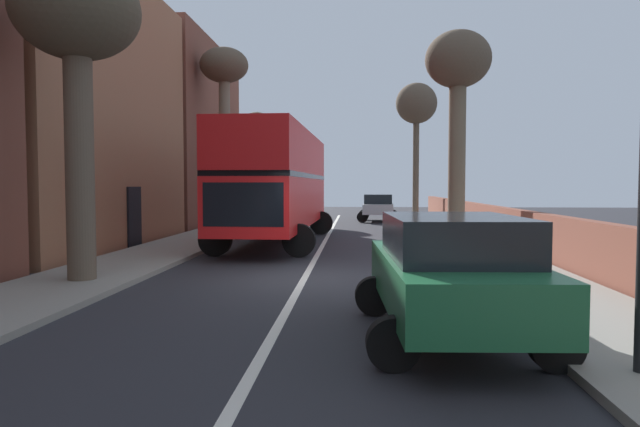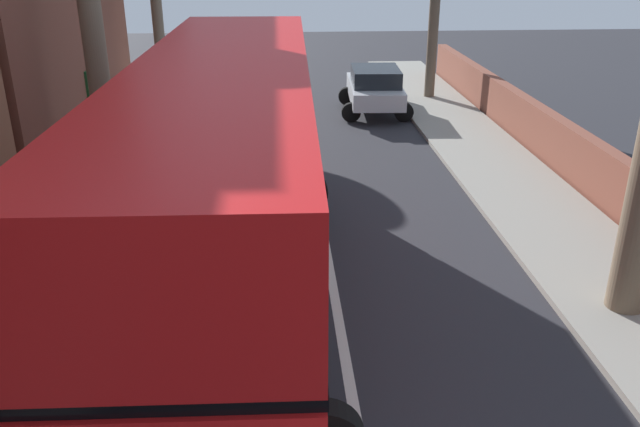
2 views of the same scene
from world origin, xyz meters
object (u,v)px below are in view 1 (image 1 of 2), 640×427
object	(u,v)px
double_decker_bus	(278,180)
street_tree_right_3	(416,107)
street_tree_right_1	(458,76)
street_tree_left_4	(224,81)
parked_car_green_right_3	(450,270)
street_tree_left_0	(77,26)
parked_car_silver_right_1	(378,206)
street_tree_left_6	(257,133)

from	to	relation	value
double_decker_bus	street_tree_right_3	size ratio (longest dim) A/B	1.38
street_tree_right_1	street_tree_left_4	distance (m)	12.20
double_decker_bus	parked_car_green_right_3	xyz separation A→B (m)	(4.20, -12.70, -1.37)
parked_car_green_right_3	street_tree_left_0	world-z (taller)	street_tree_left_0
street_tree_left_0	street_tree_left_4	distance (m)	15.29
street_tree_right_1	street_tree_right_3	bearing A→B (deg)	89.23
parked_car_green_right_3	street_tree_left_4	size ratio (longest dim) A/B	0.53
double_decker_bus	street_tree_right_1	distance (m)	7.35
parked_car_silver_right_1	parked_car_green_right_3	size ratio (longest dim) A/B	0.87
double_decker_bus	street_tree_right_3	distance (m)	16.76
double_decker_bus	street_tree_left_6	bearing A→B (deg)	102.99
street_tree_left_0	street_tree_right_3	xyz separation A→B (m)	(9.64, 23.52, 1.47)
double_decker_bus	street_tree_right_3	world-z (taller)	street_tree_right_3
street_tree_left_0	street_tree_right_1	bearing A→B (deg)	40.70
street_tree_left_4	parked_car_silver_right_1	bearing A→B (deg)	39.63
street_tree_right_1	street_tree_left_4	world-z (taller)	street_tree_left_4
street_tree_right_3	parked_car_silver_right_1	bearing A→B (deg)	-140.57
street_tree_right_3	street_tree_left_6	distance (m)	10.04
street_tree_left_0	street_tree_left_6	xyz separation A→B (m)	(-0.28, 23.23, -0.09)
double_decker_bus	street_tree_right_1	size ratio (longest dim) A/B	1.56
street_tree_right_3	double_decker_bus	bearing A→B (deg)	-114.16
street_tree_left_6	double_decker_bus	bearing A→B (deg)	-77.01
street_tree_right_3	street_tree_left_4	world-z (taller)	street_tree_left_4
street_tree_left_0	street_tree_left_4	size ratio (longest dim) A/B	0.79
double_decker_bus	street_tree_left_4	world-z (taller)	street_tree_left_4
street_tree_left_0	street_tree_left_6	bearing A→B (deg)	90.69
double_decker_bus	street_tree_left_4	distance (m)	8.70
parked_car_silver_right_1	street_tree_right_3	distance (m)	6.83
street_tree_right_1	street_tree_left_6	bearing A→B (deg)	122.72
street_tree_left_0	street_tree_left_4	xyz separation A→B (m)	(-0.42, 15.20, 1.63)
street_tree_left_4	double_decker_bus	bearing A→B (deg)	-61.46
street_tree_left_0	street_tree_right_1	distance (m)	12.45
street_tree_right_1	street_tree_left_6	world-z (taller)	street_tree_right_1
double_decker_bus	parked_car_silver_right_1	world-z (taller)	double_decker_bus
parked_car_green_right_3	street_tree_left_6	distance (m)	28.48
street_tree_left_4	street_tree_left_0	bearing A→B (deg)	-88.40
street_tree_left_0	street_tree_right_3	world-z (taller)	street_tree_right_3
parked_car_silver_right_1	street_tree_left_4	xyz separation A→B (m)	(-7.67, -6.35, 6.24)
double_decker_bus	parked_car_silver_right_1	bearing A→B (deg)	71.75
street_tree_right_1	street_tree_left_4	xyz separation A→B (m)	(-9.86, 7.09, 1.23)
double_decker_bus	street_tree_left_6	xyz separation A→B (m)	(-3.32, 14.41, 3.08)
street_tree_left_4	street_tree_left_6	world-z (taller)	street_tree_left_4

